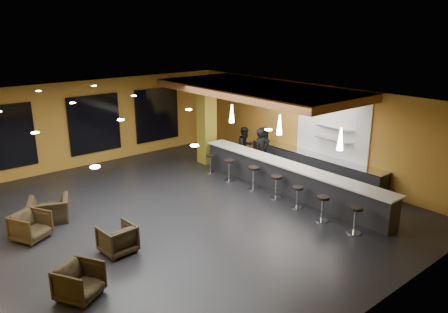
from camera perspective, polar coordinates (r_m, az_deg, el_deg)
floor at (r=13.96m, az=-5.02°, el=-7.33°), size 12.00×13.00×0.10m
ceiling at (r=12.90m, az=-5.44°, el=7.39°), size 12.00×13.00×0.10m
wall_back at (r=18.91m, az=-16.69°, el=4.29°), size 12.00×0.10×3.50m
wall_front at (r=9.11m, az=19.47°, el=-9.71°), size 12.00×0.10×3.50m
wall_right at (r=17.36m, az=11.41°, el=3.57°), size 0.10×13.00×3.50m
wood_soffit at (r=16.21m, az=4.34°, el=8.72°), size 3.60×8.00×0.28m
window_left at (r=17.78m, az=-26.87°, el=2.20°), size 2.20×0.06×2.40m
window_center at (r=18.83m, az=-16.55°, el=4.09°), size 2.20×0.06×2.40m
window_right at (r=20.17m, az=-8.73°, el=5.44°), size 2.20×0.06×2.40m
tile_backsplash at (r=16.64m, az=13.93°, el=3.72°), size 0.06×3.20×2.40m
bar_counter at (r=15.33m, az=8.37°, el=-2.96°), size 0.60×8.00×1.00m
bar_top at (r=15.16m, az=8.46°, el=-1.09°), size 0.78×8.10×0.05m
prep_counter at (r=17.11m, az=11.60°, el=-1.23°), size 0.70×6.00×0.86m
prep_top at (r=16.98m, az=11.69°, el=0.23°), size 0.72×6.00×0.03m
wall_shelf_lower at (r=16.51m, az=14.10°, el=2.17°), size 0.30×1.50×0.03m
wall_shelf_upper at (r=16.41m, az=14.21°, el=3.69°), size 0.30×1.50×0.03m
column at (r=18.22m, az=-2.29°, el=4.54°), size 0.60×0.60×3.50m
pendant_0 at (r=13.60m, az=14.97°, el=2.22°), size 0.20×0.20×0.70m
pendant_1 at (r=15.12m, az=7.26°, el=4.13°), size 0.20×0.20×0.70m
pendant_2 at (r=16.88m, az=1.03°, el=5.62°), size 0.20×0.20×0.70m
staff_a at (r=17.42m, az=4.81°, el=0.82°), size 0.65×0.46×1.68m
staff_b at (r=17.92m, az=2.78°, el=1.29°), size 0.83×0.65×1.66m
staff_c at (r=18.21m, az=5.11°, el=1.39°), size 0.78×0.51×1.60m
armchair_a at (r=10.22m, az=-18.37°, el=-15.24°), size 1.15×1.16×0.78m
armchair_b at (r=11.74m, az=-13.75°, el=-10.40°), size 0.87×0.89×0.77m
armchair_c at (r=13.14m, az=-23.95°, el=-8.34°), size 1.15×1.16×0.79m
armchair_d at (r=14.09m, az=-21.89°, el=-6.50°), size 1.41×1.33×0.73m
bar_stool_0 at (r=12.86m, az=16.78°, el=-7.51°), size 0.41×0.41×0.81m
bar_stool_1 at (r=13.38m, az=12.76°, el=-6.23°), size 0.40×0.40×0.79m
bar_stool_2 at (r=14.16m, az=9.57°, el=-4.89°), size 0.37×0.37×0.72m
bar_stool_3 at (r=14.81m, az=6.83°, el=-3.57°), size 0.40×0.40×0.80m
bar_stool_4 at (r=15.49m, az=3.89°, el=-2.43°), size 0.43×0.43×0.85m
bar_stool_5 at (r=16.32m, az=0.69°, el=-1.43°), size 0.41×0.41×0.82m
bar_stool_6 at (r=17.24m, az=-1.81°, el=-0.63°), size 0.37×0.37×0.72m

